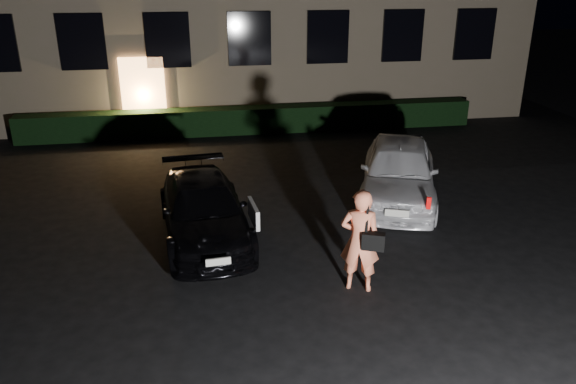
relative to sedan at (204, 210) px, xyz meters
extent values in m
plane|color=black|center=(1.83, -2.83, -0.59)|extent=(80.00, 80.00, 0.00)
cube|color=#FFAA5F|center=(-1.67, 8.11, 0.66)|extent=(1.40, 0.10, 2.50)
cube|color=black|center=(-3.37, 8.11, 2.41)|extent=(1.40, 0.10, 1.70)
cube|color=black|center=(-0.77, 8.11, 2.41)|extent=(1.40, 0.10, 1.70)
cube|color=black|center=(1.83, 8.11, 2.41)|extent=(1.40, 0.10, 1.70)
cube|color=black|center=(4.43, 8.11, 2.41)|extent=(1.40, 0.10, 1.70)
cube|color=black|center=(7.03, 8.11, 2.41)|extent=(1.40, 0.10, 1.70)
cube|color=black|center=(9.63, 8.11, 2.41)|extent=(1.40, 0.10, 1.70)
cube|color=black|center=(1.83, 7.67, -0.16)|extent=(15.00, 0.70, 0.85)
imported|color=black|center=(0.00, 0.00, 0.00)|extent=(1.99, 4.17, 1.17)
cube|color=white|center=(0.94, -0.66, 0.14)|extent=(0.15, 0.84, 0.39)
cube|color=silver|center=(0.18, -2.08, -0.07)|extent=(0.43, 0.07, 0.13)
imported|color=white|center=(4.56, 1.22, 0.14)|extent=(3.10, 4.58, 1.45)
cube|color=red|center=(3.28, -0.47, 0.20)|extent=(0.10, 0.08, 0.24)
cube|color=red|center=(4.41, -0.89, 0.20)|extent=(0.10, 0.08, 0.24)
cube|color=silver|center=(3.83, -0.73, -0.04)|extent=(0.47, 0.21, 0.14)
imported|color=#FF855E|center=(2.53, -2.47, 0.32)|extent=(0.78, 0.65, 1.82)
cube|color=black|center=(2.69, -2.67, 0.39)|extent=(0.41, 0.29, 0.29)
cube|color=black|center=(2.59, -2.59, 0.80)|extent=(0.06, 0.07, 0.57)
camera|label=1|loc=(-0.05, -10.53, 4.53)|focal=35.00mm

